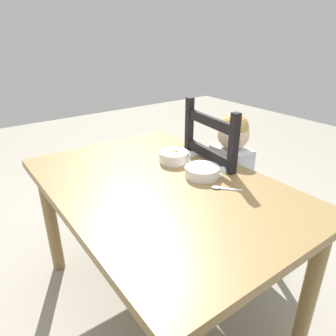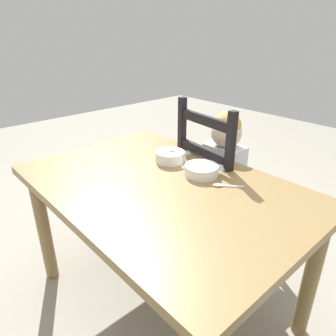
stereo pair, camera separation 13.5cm
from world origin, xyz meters
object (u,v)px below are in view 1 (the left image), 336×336
object	(u,v)px
child_figure	(227,171)
bowl_of_peas	(202,171)
bowl_of_carrots	(174,156)
dining_chair	(224,194)
spoon	(221,188)
dining_table	(161,202)

from	to	relation	value
child_figure	bowl_of_peas	bearing A→B (deg)	-69.29
bowl_of_peas	bowl_of_carrots	world-z (taller)	bowl_of_carrots
dining_chair	bowl_of_peas	xyz separation A→B (m)	(0.12, -0.29, 0.28)
bowl_of_carrots	spoon	world-z (taller)	bowl_of_carrots
dining_chair	spoon	world-z (taller)	dining_chair
dining_table	child_figure	xyz separation A→B (m)	(-0.05, 0.49, 0.01)
bowl_of_peas	bowl_of_carrots	distance (m)	0.22
bowl_of_peas	bowl_of_carrots	bearing A→B (deg)	-179.99
dining_chair	bowl_of_peas	world-z (taller)	dining_chair
dining_chair	bowl_of_carrots	world-z (taller)	dining_chair
dining_table	bowl_of_peas	size ratio (longest dim) A/B	8.17
dining_table	bowl_of_peas	distance (m)	0.24
child_figure	bowl_of_peas	xyz separation A→B (m)	(0.11, -0.29, 0.12)
dining_table	child_figure	size ratio (longest dim) A/B	1.39
dining_chair	bowl_of_carrots	bearing A→B (deg)	-109.41
dining_table	bowl_of_carrots	size ratio (longest dim) A/B	8.57
dining_chair	child_figure	bearing A→B (deg)	-16.69
dining_table	dining_chair	bearing A→B (deg)	96.92
dining_table	bowl_of_carrots	world-z (taller)	bowl_of_carrots
spoon	bowl_of_peas	bearing A→B (deg)	173.12
dining_table	bowl_of_carrots	xyz separation A→B (m)	(-0.16, 0.20, 0.13)
bowl_of_carrots	spoon	size ratio (longest dim) A/B	1.32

